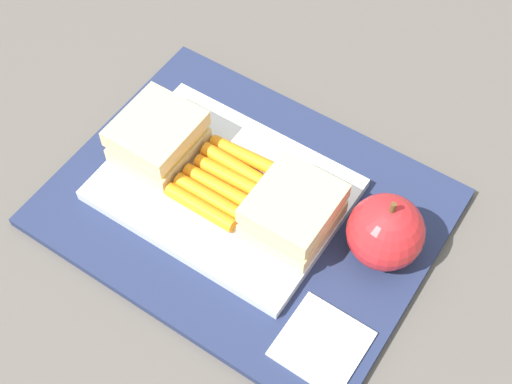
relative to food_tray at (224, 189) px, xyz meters
name	(u,v)px	position (x,y,z in m)	size (l,w,h in m)	color
ground_plane	(245,210)	(0.03, 0.00, -0.02)	(2.40, 2.40, 0.00)	#56514C
lunchbag_mat	(245,207)	(0.03, 0.00, -0.01)	(0.36, 0.28, 0.01)	navy
food_tray	(224,189)	(0.00, 0.00, 0.00)	(0.23, 0.17, 0.01)	white
sandwich_half_left	(158,137)	(-0.08, 0.00, 0.03)	(0.07, 0.08, 0.04)	#DBC189
sandwich_half_right	(293,211)	(0.08, 0.00, 0.03)	(0.07, 0.08, 0.04)	#DBC189
carrot_sticks_bundle	(223,181)	(0.00, 0.00, 0.01)	(0.08, 0.09, 0.02)	orange
apple	(385,232)	(0.16, 0.03, 0.03)	(0.07, 0.07, 0.08)	red
paper_napkin	(322,344)	(0.16, -0.08, 0.00)	(0.07, 0.07, 0.00)	white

